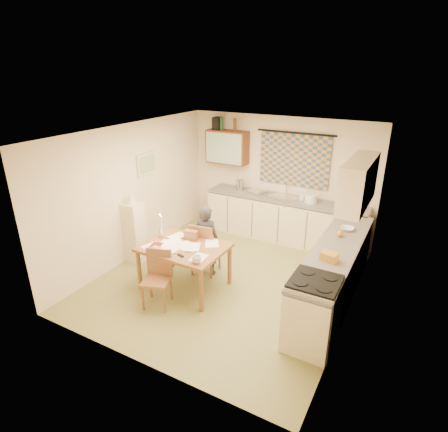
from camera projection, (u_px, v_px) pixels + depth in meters
The scene contains 44 objects.
floor at pixel (228, 279), 6.47m from camera, with size 4.00×4.50×0.02m, color olive.
ceiling at pixel (229, 132), 5.52m from camera, with size 4.00×4.50×0.02m, color white.
wall_back at pixel (280, 177), 7.83m from camera, with size 4.00×0.02×2.50m, color beige.
wall_front at pixel (133, 276), 4.16m from camera, with size 4.00×0.02×2.50m, color beige.
wall_left at pixel (133, 192), 6.89m from camera, with size 0.02×4.50×2.50m, color beige.
wall_right at pixel (358, 237), 5.09m from camera, with size 0.02×4.50×2.50m, color beige.
window_blind at pixel (294, 160), 7.51m from camera, with size 1.45×0.03×1.05m, color #2D507A.
curtain_rod at pixel (296, 133), 7.29m from camera, with size 0.04×0.04×1.60m, color black.
wall_cabinet at pixel (227, 147), 7.99m from camera, with size 0.90×0.34×0.70m, color #572A13.
wall_cabinet_glass at pixel (224, 148), 7.85m from camera, with size 0.84×0.02×0.64m, color #99B2A5.
upper_cabinet_right at pixel (358, 183), 5.39m from camera, with size 0.34×1.30×0.70m, color beige.
framed_print at pixel (147, 164), 7.03m from camera, with size 0.04×0.50×0.40m, color beige.
print_canvas at pixel (148, 164), 7.02m from camera, with size 0.01×0.42×0.32m, color beige.
counter_back at pixel (283, 219), 7.76m from camera, with size 3.30×0.62×0.92m.
counter_right at pixel (333, 275), 5.71m from camera, with size 0.62×2.95×0.92m.
stove at pixel (312, 313), 4.79m from camera, with size 0.63×0.63×0.97m.
sink at pixel (283, 200), 7.62m from camera, with size 0.55×0.45×0.10m, color silver.
tap at pixel (287, 189), 7.70m from camera, with size 0.03×0.03×0.28m, color silver.
dish_rack at pixel (257, 192), 7.85m from camera, with size 0.35×0.30×0.06m, color silver.
kettle at pixel (240, 185), 8.00m from camera, with size 0.18×0.18×0.24m, color silver.
mixing_bowl at pixel (311, 199), 7.32m from camera, with size 0.24×0.24×0.16m, color white.
soap_bottle at pixel (302, 196), 7.44m from camera, with size 0.10×0.10×0.18m, color white.
bowl at pixel (347, 229), 6.11m from camera, with size 0.23×0.23×0.05m, color white.
orange_bag at pixel (329, 257), 5.15m from camera, with size 0.22×0.16×0.12m, color #C48526.
fruit_orange at pixel (340, 234), 5.87m from camera, with size 0.10×0.10×0.10m, color #C48526.
speaker at pixel (217, 123), 7.92m from camera, with size 0.16×0.20×0.26m, color black.
bottle_green at pixel (221, 124), 7.87m from camera, with size 0.07×0.07×0.26m, color #195926.
bottle_brown at pixel (235, 125), 7.73m from camera, with size 0.07×0.07×0.26m, color #572A13.
dining_table at pixel (185, 266), 6.10m from camera, with size 1.32×1.01×0.75m.
chair_far at pixel (205, 257), 6.57m from camera, with size 0.48×0.48×0.95m.
chair_near at pixel (157, 289), 5.69m from camera, with size 0.50×0.50×0.87m.
person at pixel (206, 240), 6.42m from camera, with size 0.51×0.38×1.27m, color black.
shelf_stand at pixel (134, 232), 6.88m from camera, with size 0.32×0.30×1.14m, color beige.
lampshade at pixel (131, 198), 6.63m from camera, with size 0.20×0.20×0.22m, color beige.
letter_rack at pixel (191, 235), 6.15m from camera, with size 0.22×0.10×0.16m, color brown.
mug at pixel (197, 259), 5.44m from camera, with size 0.18×0.18×0.11m, color white.
magazine at pixel (151, 245), 5.96m from camera, with size 0.23×0.28×0.02m, color maroon.
book at pixel (158, 243), 6.06m from camera, with size 0.20×0.25×0.02m, color #C48526.
orange_box at pixel (156, 248), 5.85m from camera, with size 0.12×0.08×0.04m, color #C48526.
eyeglasses at pixel (181, 255), 5.65m from camera, with size 0.13×0.04×0.02m, color black.
candle_holder at pixel (161, 232), 6.23m from camera, with size 0.06×0.06×0.18m, color silver.
candle at pixel (162, 222), 6.12m from camera, with size 0.02×0.02×0.22m, color white.
candle_flame at pixel (160, 215), 6.10m from camera, with size 0.02×0.02×0.02m, color #FFCC66.
papers at pixel (179, 246), 5.92m from camera, with size 1.13×0.95×0.02m.
Camera 1 is at (2.63, -4.92, 3.44)m, focal length 30.00 mm.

